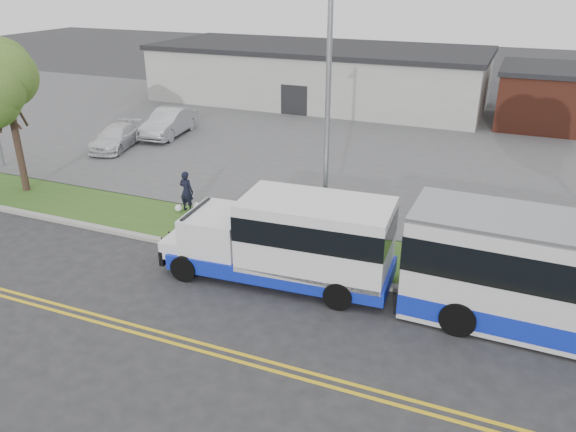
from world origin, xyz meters
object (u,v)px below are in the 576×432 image
at_px(tree_west, 5,82).
at_px(shuttle_bus, 293,238).
at_px(parked_car_a, 169,123).
at_px(streetlight_near, 327,113).
at_px(pedestrian, 186,191).
at_px(parked_car_b, 116,137).

xyz_separation_m(tree_west, shuttle_bus, (14.75, -2.81, -3.53)).
bearing_deg(parked_car_a, streetlight_near, -45.24).
bearing_deg(pedestrian, shuttle_bus, 153.35).
bearing_deg(parked_car_a, tree_west, -101.56).
xyz_separation_m(parked_car_a, parked_car_b, (-1.31, -3.49, -0.18)).
bearing_deg(parked_car_b, tree_west, -100.15).
bearing_deg(parked_car_b, parked_car_a, 55.86).
relative_size(parked_car_a, parked_car_b, 1.12).
bearing_deg(shuttle_bus, tree_west, 165.57).
bearing_deg(tree_west, parked_car_b, 93.43).
distance_m(streetlight_near, parked_car_a, 18.52).
height_order(shuttle_bus, parked_car_a, shuttle_bus).
distance_m(shuttle_bus, parked_car_a, 19.38).
bearing_deg(pedestrian, tree_west, 8.28).
height_order(streetlight_near, shuttle_bus, streetlight_near).
relative_size(tree_west, shuttle_bus, 0.87).
distance_m(parked_car_a, parked_car_b, 3.73).
distance_m(pedestrian, parked_car_b, 10.90).
height_order(pedestrian, parked_car_a, pedestrian).
relative_size(streetlight_near, parked_car_a, 1.91).
bearing_deg(shuttle_bus, pedestrian, 146.87).
distance_m(tree_west, parked_car_a, 11.53).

